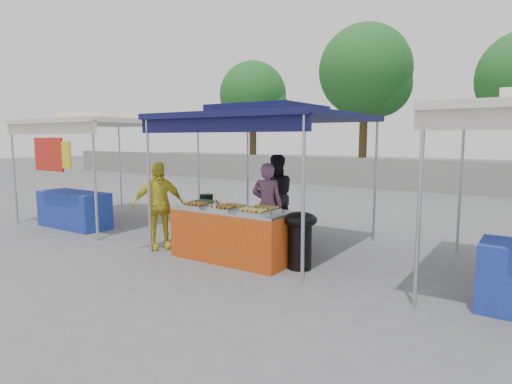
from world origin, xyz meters
The scene contains 22 objects.
ground_plane centered at (0.00, 0.00, 0.00)m, with size 80.00×80.00×0.00m, color #58585A.
back_wall centered at (0.00, 11.00, 0.60)m, with size 40.00×0.25×1.20m, color gray.
main_canopy centered at (0.00, 0.97, 2.37)m, with size 3.20×3.20×2.57m.
neighbor_stall_left centered at (-4.50, 0.57, 1.60)m, with size 3.20×3.20×2.57m.
tree_0 centered at (-8.42, 13.19, 4.06)m, with size 3.52×3.46×5.94m.
tree_1 centered at (-2.45, 13.19, 4.77)m, with size 4.05×4.05×6.97m.
vendor_table centered at (0.00, -0.10, 0.43)m, with size 2.00×0.80×0.85m.
food_tray_fl centered at (-0.58, -0.34, 0.88)m, with size 0.42×0.30×0.07m.
food_tray_fm centered at (-0.02, -0.32, 0.88)m, with size 0.42×0.30×0.07m.
food_tray_fr centered at (0.58, -0.34, 0.88)m, with size 0.42×0.30×0.07m.
food_tray_bl centered at (-0.64, -0.02, 0.88)m, with size 0.42×0.30×0.07m.
food_tray_bm centered at (-0.01, -0.04, 0.88)m, with size 0.42×0.30×0.07m.
food_tray_br centered at (0.59, -0.03, 0.88)m, with size 0.42×0.30×0.07m.
cooking_pot centered at (-0.84, 0.25, 0.92)m, with size 0.24×0.24×0.14m, color black.
skewer_cup centered at (-0.11, -0.41, 0.90)m, with size 0.08×0.08×0.10m, color #B8B7BE.
wok_burner centered at (1.15, 0.08, 0.52)m, with size 0.53×0.53×0.89m.
crate_left centered at (-0.44, 0.66, 0.17)m, with size 0.56×0.39×0.34m, color #13269F.
crate_right centered at (0.24, 0.59, 0.14)m, with size 0.48×0.33×0.29m, color #13269F.
crate_stacked centered at (0.24, 0.59, 0.42)m, with size 0.45×0.32×0.27m, color #13269F.
vendor_woman centered at (0.03, 0.91, 0.78)m, with size 0.57×0.37×1.55m, color #865576.
helper_man centered at (-0.30, 1.75, 0.83)m, with size 0.81×0.63×1.67m, color black.
customer_person centered at (-1.54, -0.26, 0.79)m, with size 0.93×0.39×1.58m, color yellow.
Camera 1 is at (4.13, -5.59, 1.99)m, focal length 30.00 mm.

